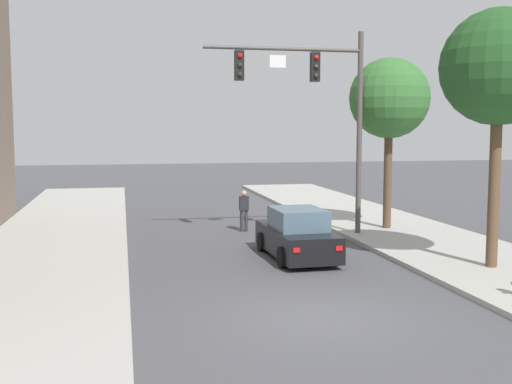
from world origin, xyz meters
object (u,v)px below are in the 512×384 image
at_px(traffic_signal_mast, 318,95).
at_px(car_lead_black, 297,236).
at_px(pedestrian_crossing_road, 244,209).
at_px(street_tree_second, 389,99).
at_px(street_tree_nearest, 499,69).

xyz_separation_m(traffic_signal_mast, car_lead_black, (-1.69, -3.33, -4.59)).
xyz_separation_m(car_lead_black, pedestrian_crossing_road, (-0.65, 5.44, 0.19)).
bearing_deg(traffic_signal_mast, street_tree_second, 15.35).
xyz_separation_m(car_lead_black, street_tree_second, (4.91, 4.21, 4.51)).
bearing_deg(street_tree_nearest, car_lead_black, 148.91).
xyz_separation_m(traffic_signal_mast, street_tree_second, (3.21, 0.88, -0.08)).
relative_size(street_tree_nearest, street_tree_second, 1.09).
bearing_deg(street_tree_nearest, pedestrian_crossing_road, 123.67).
relative_size(car_lead_black, street_tree_second, 0.64).
bearing_deg(street_tree_nearest, street_tree_second, 90.40).
relative_size(pedestrian_crossing_road, street_tree_nearest, 0.23).
relative_size(traffic_signal_mast, pedestrian_crossing_road, 4.57).
relative_size(traffic_signal_mast, street_tree_second, 1.12).
height_order(car_lead_black, street_tree_nearest, street_tree_nearest).
bearing_deg(car_lead_black, street_tree_second, 40.63).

